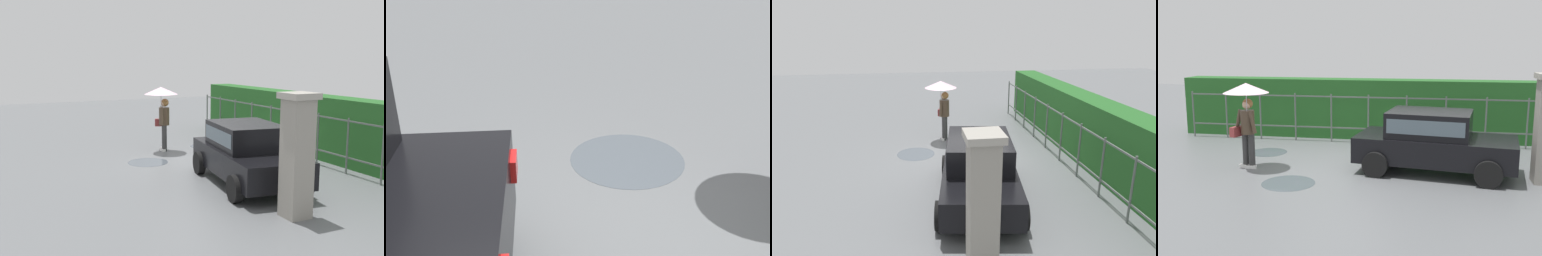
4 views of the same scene
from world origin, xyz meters
TOP-DOWN VIEW (x-y plane):
  - ground_plane at (0.00, 0.00)m, footprint 40.00×40.00m
  - car at (2.31, -0.01)m, footprint 3.91×2.29m
  - pedestrian at (-2.15, -0.47)m, footprint 1.09×1.09m
  - gate_pillar at (4.74, -0.42)m, footprint 0.60×0.60m
  - fence_section at (0.37, 2.85)m, footprint 11.64×0.05m
  - hedge_row at (0.37, 3.73)m, footprint 12.59×0.90m
  - puddle_near at (-0.82, -1.45)m, footprint 1.19×1.19m
  - puddle_far at (-2.26, 1.18)m, footprint 1.07×1.07m

SIDE VIEW (x-z plane):
  - ground_plane at x=0.00m, z-range 0.00..0.00m
  - puddle_near at x=-0.82m, z-range 0.00..0.00m
  - puddle_far at x=-2.26m, z-range 0.00..0.00m
  - car at x=2.31m, z-range 0.06..1.54m
  - fence_section at x=0.37m, z-range 0.07..1.57m
  - hedge_row at x=0.37m, z-range 0.00..1.90m
  - gate_pillar at x=4.74m, z-range 0.03..2.45m
  - pedestrian at x=-2.15m, z-range 0.58..2.70m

